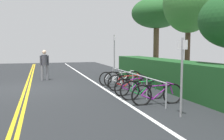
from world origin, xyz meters
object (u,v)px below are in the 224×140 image
Objects in this scene: bicycle_3 at (134,86)px; pedestrian at (44,63)px; bicycle_5 at (157,94)px; bicycle_0 at (114,78)px; sign_post_near at (114,54)px; tree_near_left at (157,14)px; tree_mid at (189,3)px; sign_post_far at (182,69)px; bicycle_1 at (123,79)px; bicycle_2 at (128,82)px; bike_rack at (133,78)px; bicycle_4 at (143,90)px.

pedestrian reaches higher than bicycle_3.
bicycle_5 is at bearing 4.19° from bicycle_3.
sign_post_near reaches higher than bicycle_0.
tree_near_left is 3.65m from tree_mid.
sign_post_far reaches higher than pedestrian.
bicycle_2 is (0.93, -0.11, -0.02)m from bicycle_1.
bicycle_1 is at bearing 176.73° from bike_rack.
bicycle_1 is 4.83m from pedestrian.
bike_rack reaches higher than bicycle_2.
pedestrian is (-3.38, -3.41, 0.59)m from bicycle_1.
pedestrian is 0.80× the size of sign_post_far.
bike_rack is 3.69m from sign_post_far.
bicycle_4 is 2.46m from sign_post_far.
bicycle_0 is 0.95× the size of bicycle_2.
bicycle_2 is at bearing -179.48° from bicycle_5.
sign_post_near is at bearing 175.52° from bicycle_2.
bicycle_4 is 0.84m from bicycle_5.
bike_rack is at bearing -34.97° from tree_near_left.
bicycle_2 is at bearing 176.43° from bicycle_4.
sign_post_near is 6.78m from sign_post_far.
bicycle_1 is at bearing 175.44° from bicycle_4.
sign_post_near reaches higher than sign_post_far.
bicycle_2 is 0.31× the size of tree_mid.
bicycle_4 reaches higher than bicycle_3.
bicycle_1 is at bearing 45.23° from pedestrian.
tree_near_left reaches higher than sign_post_far.
tree_mid is (-1.49, 3.48, 3.40)m from bike_rack.
bicycle_3 is (2.64, -0.03, 0.00)m from bicycle_0.
pedestrian is (-4.31, -3.30, 0.61)m from bicycle_2.
bicycle_2 is at bearing 173.32° from bicycle_3.
sign_post_near is 4.65m from tree_near_left.
sign_post_near is (-3.58, 0.31, 1.14)m from bicycle_3.
bicycle_0 is 0.98× the size of bicycle_4.
tree_near_left reaches higher than bicycle_3.
bicycle_1 is 1.06× the size of bicycle_2.
sign_post_far reaches higher than bicycle_4.
sign_post_near reaches higher than bicycle_5.
tree_mid reaches higher than tree_near_left.
bicycle_3 is (0.89, -0.10, -0.01)m from bicycle_2.
bicycle_2 is 2.62m from bicycle_5.
bicycle_2 is 4.18m from sign_post_far.
bicycle_4 reaches higher than bicycle_5.
bicycle_0 is at bearing 179.33° from bicycle_3.
bicycle_4 is (1.79, -0.11, 0.00)m from bicycle_2.
tree_near_left is at bearing 142.33° from bicycle_2.
bicycle_4 is 5.86m from tree_mid.
bicycle_0 is 0.90× the size of bicycle_1.
bicycle_2 is 0.83× the size of sign_post_far.
tree_near_left is (-5.58, 3.72, 3.60)m from bicycle_3.
tree_near_left is (-0.38, 6.92, 2.97)m from pedestrian.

